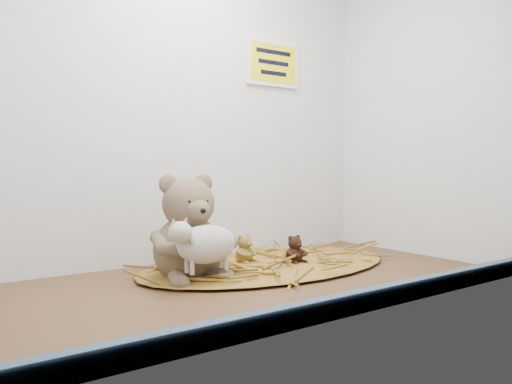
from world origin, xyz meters
TOP-DOWN VIEW (x-y plane):
  - alcove_shell at (0.00, 9.00)cm, footprint 120.40×60.20cm
  - front_rail at (0.00, -28.80)cm, footprint 119.28×2.20cm
  - straw_bed at (14.73, 10.55)cm, footprint 69.03×40.08cm
  - main_teddy at (-7.92, 10.53)cm, footprint 20.12×21.10cm
  - toy_lamb at (-7.92, 2.16)cm, footprint 17.48×10.67cm
  - mini_teddy_tan at (9.70, 14.26)cm, footprint 7.06×7.29cm
  - mini_teddy_brown at (19.75, 6.84)cm, footprint 5.68×5.98cm
  - wall_sign at (30.00, 29.40)cm, footprint 16.00×1.20cm

SIDE VIEW (x-z plane):
  - straw_bed at x=14.73cm, z-range 0.00..1.34cm
  - front_rail at x=0.00cm, z-range 0.00..3.60cm
  - mini_teddy_brown at x=19.75cm, z-range 1.34..8.26cm
  - mini_teddy_tan at x=9.70cm, z-range 1.34..8.49cm
  - toy_lamb at x=-7.92cm, z-range 3.16..14.45cm
  - main_teddy at x=-7.92cm, z-range 0.00..23.35cm
  - alcove_shell at x=0.00cm, z-range -0.20..90.20cm
  - wall_sign at x=30.00cm, z-range 49.50..60.50cm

